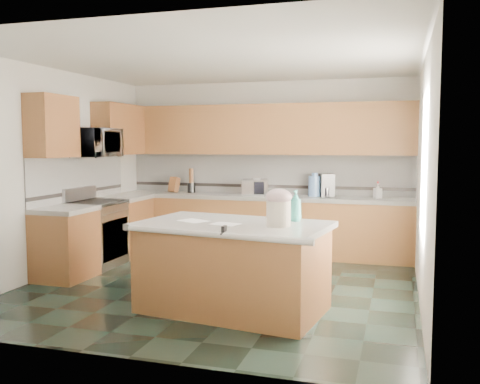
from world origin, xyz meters
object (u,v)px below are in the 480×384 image
(knife_block, at_px, (174,185))
(toaster_oven, at_px, (255,187))
(island_base, at_px, (233,270))
(island_top, at_px, (233,226))
(coffee_maker, at_px, (327,185))
(soap_bottle_island, at_px, (296,206))
(treat_jar, at_px, (279,213))

(knife_block, height_order, toaster_oven, knife_block)
(island_base, distance_m, toaster_oven, 3.02)
(island_top, relative_size, coffee_maker, 5.49)
(island_top, relative_size, soap_bottle_island, 5.89)
(knife_block, bearing_deg, island_top, -42.95)
(island_top, distance_m, toaster_oven, 2.96)
(toaster_oven, bearing_deg, treat_jar, -83.35)
(knife_block, height_order, coffee_maker, coffee_maker)
(knife_block, bearing_deg, coffee_maker, 14.13)
(treat_jar, bearing_deg, island_top, 178.05)
(island_base, bearing_deg, soap_bottle_island, 33.64)
(island_base, height_order, island_top, island_top)
(toaster_oven, bearing_deg, island_base, -91.88)
(treat_jar, xyz_separation_m, toaster_oven, (-1.05, 3.00, -0.01))
(knife_block, distance_m, coffee_maker, 2.50)
(soap_bottle_island, distance_m, knife_block, 3.64)
(island_top, height_order, coffee_maker, coffee_maker)
(coffee_maker, bearing_deg, toaster_oven, 162.91)
(island_base, height_order, toaster_oven, toaster_oven)
(island_base, height_order, soap_bottle_island, soap_bottle_island)
(island_base, height_order, knife_block, knife_block)
(treat_jar, xyz_separation_m, soap_bottle_island, (0.10, 0.38, 0.04))
(island_base, bearing_deg, island_top, -172.06)
(island_top, bearing_deg, soap_bottle_island, 33.64)
(treat_jar, distance_m, soap_bottle_island, 0.39)
(island_base, xyz_separation_m, soap_bottle_island, (0.59, 0.29, 0.65))
(island_top, bearing_deg, coffee_maker, 87.02)
(coffee_maker, bearing_deg, island_top, -119.55)
(island_top, bearing_deg, treat_jar, -2.59)
(island_top, distance_m, coffee_maker, 3.00)
(treat_jar, bearing_deg, toaster_oven, 117.89)
(treat_jar, distance_m, toaster_oven, 3.18)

